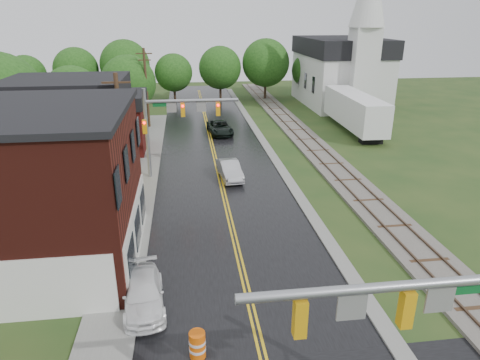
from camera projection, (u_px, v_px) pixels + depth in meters
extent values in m
cube|color=black|center=(216.00, 163.00, 38.27)|extent=(10.00, 90.00, 0.02)
cube|color=gray|center=(265.00, 145.00, 43.54)|extent=(0.80, 70.00, 0.12)
cube|color=gray|center=(141.00, 187.00, 32.90)|extent=(2.40, 50.00, 0.12)
cube|color=silver|center=(137.00, 230.00, 23.19)|extent=(0.10, 9.50, 3.00)
cube|color=tan|center=(73.00, 146.00, 32.09)|extent=(8.00, 7.00, 6.40)
cube|color=#3F0F0C|center=(108.00, 129.00, 40.90)|extent=(7.00, 6.00, 4.40)
cube|color=silver|center=(339.00, 80.00, 62.53)|extent=(10.00, 16.00, 7.00)
cube|color=black|center=(342.00, 47.00, 60.84)|extent=(10.40, 16.40, 2.40)
cube|color=silver|center=(362.00, 73.00, 54.41)|extent=(3.20, 3.20, 11.00)
cube|color=#59544C|center=(309.00, 143.00, 44.06)|extent=(3.20, 80.00, 0.20)
cube|color=#4C3828|center=(302.00, 142.00, 43.92)|extent=(0.10, 80.00, 0.12)
cube|color=#4C3828|center=(316.00, 141.00, 44.09)|extent=(0.10, 80.00, 0.12)
cylinder|color=gray|center=(382.00, 287.00, 10.37)|extent=(7.20, 0.26, 0.26)
cube|color=orange|center=(406.00, 309.00, 10.71)|extent=(0.32, 0.30, 1.05)
cube|color=orange|center=(300.00, 318.00, 10.38)|extent=(0.32, 0.30, 1.05)
cube|color=gray|center=(440.00, 299.00, 10.74)|extent=(0.75, 0.06, 0.75)
cube|color=gray|center=(352.00, 307.00, 10.46)|extent=(0.75, 0.06, 0.75)
cube|color=#0C5926|center=(468.00, 289.00, 10.74)|extent=(1.40, 0.04, 0.30)
cylinder|color=gray|center=(147.00, 135.00, 33.52)|extent=(0.28, 0.28, 7.20)
cylinder|color=gray|center=(192.00, 101.00, 33.02)|extent=(7.20, 0.26, 0.26)
cube|color=orange|center=(183.00, 110.00, 33.18)|extent=(0.32, 0.30, 1.05)
cube|color=orange|center=(218.00, 109.00, 33.51)|extent=(0.32, 0.30, 1.05)
cube|color=gray|center=(171.00, 108.00, 33.01)|extent=(0.75, 0.06, 0.75)
cube|color=gray|center=(201.00, 107.00, 33.28)|extent=(0.75, 0.06, 0.75)
cube|color=#0C5926|center=(162.00, 105.00, 32.83)|extent=(1.40, 0.04, 0.30)
sphere|color=#FF0C0C|center=(183.00, 106.00, 32.90)|extent=(0.20, 0.20, 0.20)
cylinder|color=#382616|center=(122.00, 142.00, 28.43)|extent=(0.28, 0.28, 9.00)
cube|color=#382616|center=(116.00, 82.00, 27.02)|extent=(1.80, 0.12, 0.12)
cube|color=#382616|center=(117.00, 94.00, 27.27)|extent=(1.40, 0.12, 0.12)
cylinder|color=#382616|center=(147.00, 89.00, 48.78)|extent=(0.28, 0.28, 9.00)
cube|color=#382616|center=(144.00, 54.00, 47.37)|extent=(1.80, 0.12, 0.12)
cube|color=#382616|center=(144.00, 60.00, 47.62)|extent=(1.40, 0.12, 0.12)
cylinder|color=black|center=(9.00, 146.00, 37.34)|extent=(0.36, 0.36, 3.42)
sphere|color=#1A4012|center=(6.00, 107.00, 35.77)|extent=(5.32, 5.32, 5.32)
cylinder|color=black|center=(77.00, 126.00, 45.35)|extent=(0.36, 0.36, 2.70)
sphere|color=#1A4012|center=(73.00, 95.00, 44.16)|extent=(6.00, 6.00, 6.00)
sphere|color=#1A4012|center=(79.00, 101.00, 44.05)|extent=(4.20, 4.20, 4.20)
cylinder|color=black|center=(131.00, 112.00, 51.47)|extent=(0.36, 0.36, 2.88)
sphere|color=#1A4012|center=(129.00, 83.00, 50.20)|extent=(6.40, 6.40, 6.40)
sphere|color=#1A4012|center=(134.00, 88.00, 50.10)|extent=(4.48, 4.48, 4.48)
imported|color=black|center=(220.00, 128.00, 47.34)|extent=(2.86, 5.35, 1.43)
imported|color=#B7B7BC|center=(230.00, 170.00, 34.43)|extent=(1.94, 4.44, 1.42)
imported|color=white|center=(143.00, 294.00, 19.27)|extent=(2.26, 4.58, 1.28)
cube|color=black|center=(371.00, 139.00, 44.12)|extent=(2.21, 1.25, 0.80)
cylinder|color=gray|center=(342.00, 121.00, 51.90)|extent=(0.16, 0.16, 0.80)
cube|color=silver|center=(354.00, 109.00, 48.04)|extent=(3.24, 13.51, 3.36)
cylinder|color=#ED5D0A|center=(197.00, 345.00, 16.39)|extent=(0.73, 0.73, 1.13)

